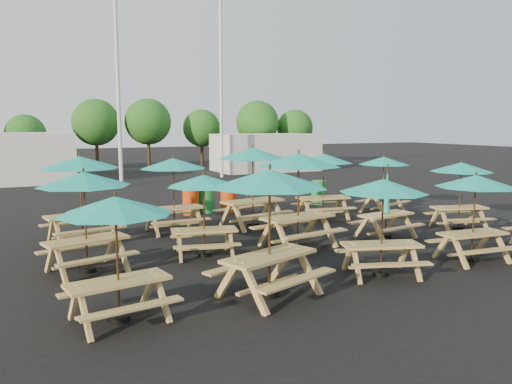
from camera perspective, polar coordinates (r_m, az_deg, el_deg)
name	(u,v)px	position (r m, az deg, el deg)	size (l,w,h in m)	color
ground	(278,235)	(14.85, 2.48, -4.91)	(120.00, 120.00, 0.00)	black
picnic_unit_0	(116,213)	(8.36, -15.75, -2.31)	(2.16, 2.16, 2.12)	tan
picnic_unit_1	(84,185)	(11.41, -19.08, 0.77)	(2.45, 2.45, 2.25)	tan
picnic_unit_2	(80,168)	(14.34, -19.50, 2.66)	(2.53, 2.53, 2.42)	tan
picnic_unit_3	(270,186)	(9.21, 1.57, 0.69)	(2.77, 2.77, 2.45)	tan
picnic_unit_4	(204,185)	(12.23, -6.00, 0.75)	(2.16, 2.16, 2.05)	tan
picnic_unit_5	(173,168)	(15.19, -9.45, 2.75)	(2.11, 2.11, 2.27)	tan
picnic_unit_6	(383,192)	(10.89, 14.35, 0.02)	(2.36, 2.36, 2.12)	tan
picnic_unit_7	(299,165)	(13.09, 4.88, 3.04)	(2.57, 2.57, 2.53)	tan
picnic_unit_8	(253,158)	(15.77, -0.36, 3.93)	(2.63, 2.63, 2.55)	tan
picnic_unit_9	(476,186)	(12.80, 23.81, 0.61)	(2.00, 2.00, 2.09)	tan
picnic_unit_10	(386,208)	(14.74, 14.68, -1.78)	(1.89, 1.71, 2.14)	tan
picnic_unit_11	(324,162)	(17.28, 7.75, 3.40)	(2.30, 2.30, 2.28)	tan
picnic_unit_13	(461,171)	(16.65, 22.41, 2.22)	(2.29, 2.29, 2.11)	tan
picnic_unit_14	(384,164)	(18.99, 14.38, 3.11)	(2.33, 2.33, 2.09)	tan
waste_bin_0	(191,201)	(18.25, -7.45, -1.07)	(0.60, 0.60, 0.96)	#DD3E0D
waste_bin_1	(207,200)	(18.59, -5.68, -0.88)	(0.60, 0.60, 0.96)	#198A35
waste_bin_2	(229,199)	(18.64, -3.16, -0.83)	(0.60, 0.60, 0.96)	#DD3E0D
waste_bin_3	(254,198)	(18.99, -0.24, -0.66)	(0.60, 0.60, 0.96)	gray
waste_bin_4	(318,192)	(20.68, 7.14, -0.03)	(0.60, 0.60, 0.96)	#198A35
mast_0	(117,71)	(27.38, -15.55, 13.20)	(0.20, 0.20, 12.00)	silver
mast_1	(221,79)	(31.07, -4.02, 12.77)	(0.20, 0.20, 12.00)	silver
event_tent_1	(265,152)	(35.56, 1.07, 4.56)	(7.00, 4.00, 2.60)	silver
tree_2	(26,134)	(36.48, -24.84, 6.02)	(2.59, 2.59, 3.93)	#382314
tree_3	(96,122)	(37.87, -17.84, 7.58)	(3.36, 3.36, 5.09)	#382314
tree_4	(148,122)	(38.08, -12.25, 7.85)	(3.41, 3.41, 5.17)	#382314
tree_5	(202,128)	(39.68, -6.23, 7.26)	(2.94, 2.94, 4.45)	#382314
tree_6	(257,122)	(39.55, 0.17, 7.96)	(3.38, 3.38, 5.13)	#382314
tree_7	(295,128)	(41.15, 4.46, 7.32)	(2.95, 2.95, 4.48)	#382314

